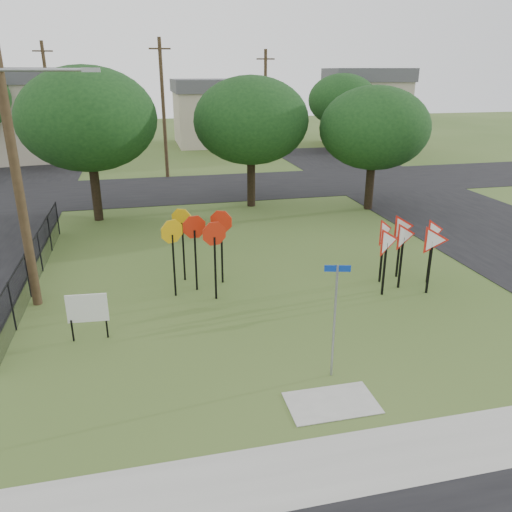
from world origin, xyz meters
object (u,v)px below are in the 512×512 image
(street_name_sign, at_px, (335,314))
(info_board, at_px, (87,310))
(yield_sign_cluster, at_px, (407,237))
(stop_sign_cluster, at_px, (197,235))

(street_name_sign, height_order, info_board, street_name_sign)
(street_name_sign, bearing_deg, yield_sign_cluster, 46.38)
(stop_sign_cluster, relative_size, yield_sign_cluster, 0.87)
(street_name_sign, relative_size, info_board, 2.12)
(stop_sign_cluster, bearing_deg, info_board, -140.81)
(street_name_sign, distance_m, stop_sign_cluster, 6.37)
(street_name_sign, distance_m, info_board, 6.68)
(info_board, bearing_deg, stop_sign_cluster, 39.19)
(info_board, bearing_deg, street_name_sign, -28.10)
(stop_sign_cluster, distance_m, info_board, 4.42)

